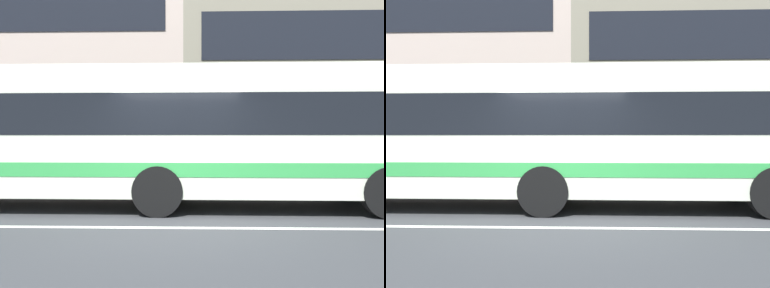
# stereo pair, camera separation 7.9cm
# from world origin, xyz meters

# --- Properties ---
(ground_plane) EXTENTS (160.00, 160.00, 0.00)m
(ground_plane) POSITION_xyz_m (0.00, 0.00, 0.00)
(ground_plane) COLOR #393A3D
(lane_centre_line) EXTENTS (60.00, 0.16, 0.01)m
(lane_centre_line) POSITION_xyz_m (0.00, 0.00, 0.00)
(lane_centre_line) COLOR silver
(lane_centre_line) RESTS_ON ground_plane
(apartment_block_left) EXTENTS (18.40, 12.00, 12.40)m
(apartment_block_left) POSITION_xyz_m (-9.54, 15.82, 6.20)
(apartment_block_left) COLOR #BFA89B
(apartment_block_left) RESTS_ON ground_plane
(apartment_block_right) EXTENTS (18.55, 12.00, 9.88)m
(apartment_block_right) POSITION_xyz_m (8.93, 15.82, 4.94)
(apartment_block_right) COLOR gray
(apartment_block_right) RESTS_ON ground_plane
(transit_bus) EXTENTS (12.51, 2.73, 3.04)m
(transit_bus) POSITION_xyz_m (-1.15, 2.19, 1.68)
(transit_bus) COLOR beige
(transit_bus) RESTS_ON ground_plane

